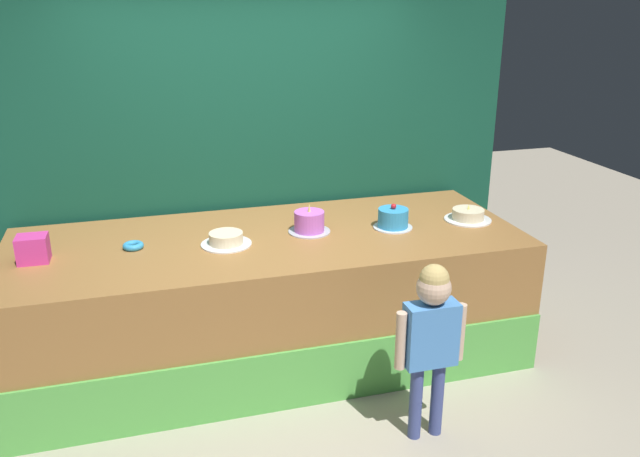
{
  "coord_description": "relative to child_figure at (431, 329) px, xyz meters",
  "views": [
    {
      "loc": [
        -0.8,
        -3.38,
        2.45
      ],
      "look_at": [
        0.29,
        0.4,
        1.03
      ],
      "focal_mm": 36.39,
      "sensor_mm": 36.0,
      "label": 1
    }
  ],
  "objects": [
    {
      "name": "ground_plane",
      "position": [
        -0.68,
        0.48,
        -0.7
      ],
      "size": [
        12.0,
        12.0,
        0.0
      ],
      "primitive_type": "plane",
      "color": "#ADA38E"
    },
    {
      "name": "stage_platform",
      "position": [
        -0.68,
        1.14,
        -0.25
      ],
      "size": [
        3.45,
        1.36,
        0.91
      ],
      "color": "#9E6B38",
      "rests_on": "ground_plane"
    },
    {
      "name": "curtain_backdrop",
      "position": [
        -0.68,
        1.91,
        0.86
      ],
      "size": [
        4.21,
        0.08,
        3.12
      ],
      "primitive_type": "cube",
      "color": "#144C38",
      "rests_on": "ground_plane"
    },
    {
      "name": "child_figure",
      "position": [
        0.0,
        0.0,
        0.0
      ],
      "size": [
        0.42,
        0.19,
        1.09
      ],
      "color": "#3F4C8C",
      "rests_on": "ground_plane"
    },
    {
      "name": "pink_box",
      "position": [
        -2.15,
        1.11,
        0.29
      ],
      "size": [
        0.19,
        0.16,
        0.17
      ],
      "primitive_type": "cube",
      "rotation": [
        0.0,
        0.0,
        -0.03
      ],
      "color": "#E0399A",
      "rests_on": "stage_platform"
    },
    {
      "name": "donut",
      "position": [
        -1.56,
        1.17,
        0.23
      ],
      "size": [
        0.13,
        0.13,
        0.04
      ],
      "primitive_type": "torus",
      "color": "#3399D8",
      "rests_on": "stage_platform"
    },
    {
      "name": "cake_far_left",
      "position": [
        -0.98,
        1.07,
        0.24
      ],
      "size": [
        0.33,
        0.33,
        0.08
      ],
      "color": "white",
      "rests_on": "stage_platform"
    },
    {
      "name": "cake_center_left",
      "position": [
        -0.39,
        1.15,
        0.28
      ],
      "size": [
        0.29,
        0.29,
        0.21
      ],
      "color": "silver",
      "rests_on": "stage_platform"
    },
    {
      "name": "cake_center_right",
      "position": [
        0.2,
        1.07,
        0.27
      ],
      "size": [
        0.28,
        0.28,
        0.18
      ],
      "color": "silver",
      "rests_on": "stage_platform"
    },
    {
      "name": "cake_far_right",
      "position": [
        0.79,
        1.08,
        0.24
      ],
      "size": [
        0.34,
        0.34,
        0.12
      ],
      "color": "white",
      "rests_on": "stage_platform"
    }
  ]
}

